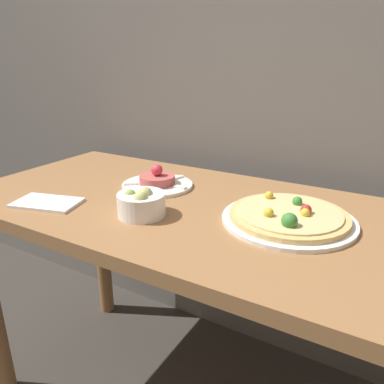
% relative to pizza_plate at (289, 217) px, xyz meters
% --- Properties ---
extents(dining_table, '(1.29, 0.63, 0.73)m').
position_rel_pizza_plate_xyz_m(dining_table, '(-0.27, -0.02, -0.13)').
color(dining_table, olive).
rests_on(dining_table, ground_plane).
extents(pizza_plate, '(0.32, 0.32, 0.06)m').
position_rel_pizza_plate_xyz_m(pizza_plate, '(0.00, 0.00, 0.00)').
color(pizza_plate, white).
rests_on(pizza_plate, dining_table).
extents(tartare_plate, '(0.21, 0.21, 0.07)m').
position_rel_pizza_plate_xyz_m(tartare_plate, '(-0.42, 0.06, 0.00)').
color(tartare_plate, white).
rests_on(tartare_plate, dining_table).
extents(small_bowl, '(0.12, 0.12, 0.07)m').
position_rel_pizza_plate_xyz_m(small_bowl, '(-0.33, -0.14, 0.02)').
color(small_bowl, white).
rests_on(small_bowl, dining_table).
extents(napkin, '(0.19, 0.15, 0.01)m').
position_rel_pizza_plate_xyz_m(napkin, '(-0.59, -0.21, -0.01)').
color(napkin, white).
rests_on(napkin, dining_table).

